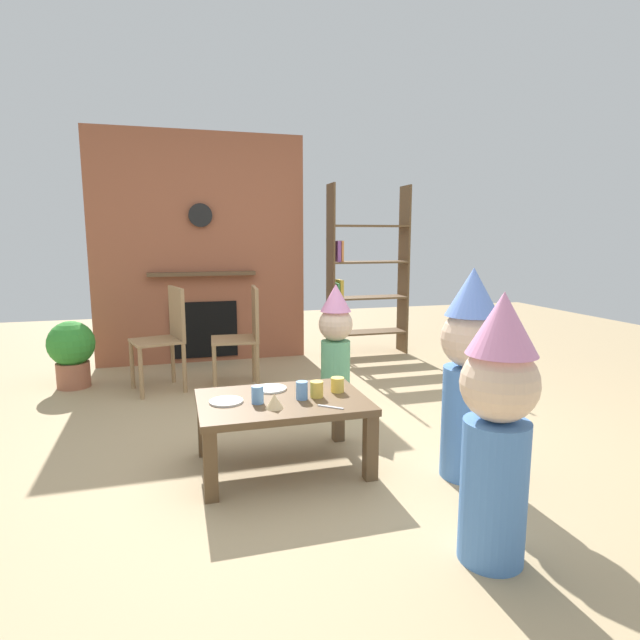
# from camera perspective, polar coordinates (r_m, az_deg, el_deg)

# --- Properties ---
(ground_plane) EXTENTS (12.00, 12.00, 0.00)m
(ground_plane) POSITION_cam_1_polar(r_m,az_deg,el_deg) (3.42, -0.60, -13.66)
(ground_plane) COLOR tan
(brick_fireplace_feature) EXTENTS (2.20, 0.28, 2.40)m
(brick_fireplace_feature) POSITION_cam_1_polar(r_m,az_deg,el_deg) (5.65, -13.06, 7.55)
(brick_fireplace_feature) COLOR #935138
(brick_fireplace_feature) RESTS_ON ground_plane
(bookshelf) EXTENTS (0.90, 0.28, 1.90)m
(bookshelf) POSITION_cam_1_polar(r_m,az_deg,el_deg) (5.84, 4.82, 4.80)
(bookshelf) COLOR brown
(bookshelf) RESTS_ON ground_plane
(coffee_table) EXTENTS (0.95, 0.67, 0.41)m
(coffee_table) POSITION_cam_1_polar(r_m,az_deg,el_deg) (3.01, -4.19, -9.86)
(coffee_table) COLOR brown
(coffee_table) RESTS_ON ground_plane
(paper_cup_near_left) EXTENTS (0.08, 0.08, 0.09)m
(paper_cup_near_left) POSITION_cam_1_polar(r_m,az_deg,el_deg) (3.00, -0.36, -7.67)
(paper_cup_near_left) COLOR #F2CC4C
(paper_cup_near_left) RESTS_ON coffee_table
(paper_cup_near_right) EXTENTS (0.07, 0.07, 0.10)m
(paper_cup_near_right) POSITION_cam_1_polar(r_m,az_deg,el_deg) (2.96, -2.02, -7.79)
(paper_cup_near_right) COLOR #669EE0
(paper_cup_near_right) RESTS_ON coffee_table
(paper_cup_center) EXTENTS (0.08, 0.08, 0.09)m
(paper_cup_center) POSITION_cam_1_polar(r_m,az_deg,el_deg) (3.10, 1.94, -7.17)
(paper_cup_center) COLOR #F2CC4C
(paper_cup_center) RESTS_ON coffee_table
(paper_cup_far_left) EXTENTS (0.07, 0.07, 0.10)m
(paper_cup_far_left) POSITION_cam_1_polar(r_m,az_deg,el_deg) (2.91, -6.93, -8.21)
(paper_cup_far_left) COLOR #669EE0
(paper_cup_far_left) RESTS_ON coffee_table
(paper_plate_front) EXTENTS (0.19, 0.19, 0.01)m
(paper_plate_front) POSITION_cam_1_polar(r_m,az_deg,el_deg) (3.17, -5.50, -7.57)
(paper_plate_front) COLOR white
(paper_plate_front) RESTS_ON coffee_table
(paper_plate_rear) EXTENTS (0.19, 0.19, 0.01)m
(paper_plate_rear) POSITION_cam_1_polar(r_m,az_deg,el_deg) (2.96, -10.34, -8.85)
(paper_plate_rear) COLOR white
(paper_plate_rear) RESTS_ON coffee_table
(birthday_cake_slice) EXTENTS (0.10, 0.10, 0.08)m
(birthday_cake_slice) POSITION_cam_1_polar(r_m,az_deg,el_deg) (2.82, -5.07, -8.92)
(birthday_cake_slice) COLOR #EAC68C
(birthday_cake_slice) RESTS_ON coffee_table
(table_fork) EXTENTS (0.12, 0.11, 0.01)m
(table_fork) POSITION_cam_1_polar(r_m,az_deg,el_deg) (2.84, 1.18, -9.60)
(table_fork) COLOR silver
(table_fork) RESTS_ON coffee_table
(child_with_cone_hat) EXTENTS (0.31, 0.31, 1.12)m
(child_with_cone_hat) POSITION_cam_1_polar(r_m,az_deg,el_deg) (2.22, 19.03, -10.71)
(child_with_cone_hat) COLOR #4C7FC6
(child_with_cone_hat) RESTS_ON ground_plane
(child_in_pink) EXTENTS (0.32, 0.32, 1.17)m
(child_in_pink) POSITION_cam_1_polar(r_m,az_deg,el_deg) (2.94, 16.21, -5.20)
(child_in_pink) COLOR #4C7FC6
(child_in_pink) RESTS_ON ground_plane
(child_by_the_chairs) EXTENTS (0.27, 0.27, 0.97)m
(child_by_the_chairs) POSITION_cam_1_polar(r_m,az_deg,el_deg) (4.07, 1.74, -2.42)
(child_by_the_chairs) COLOR #66B27F
(child_by_the_chairs) RESTS_ON ground_plane
(dining_chair_left) EXTENTS (0.49, 0.49, 0.90)m
(dining_chair_left) POSITION_cam_1_polar(r_m,az_deg,el_deg) (4.67, -16.58, -1.29)
(dining_chair_left) COLOR #9E7A51
(dining_chair_left) RESTS_ON ground_plane
(dining_chair_middle) EXTENTS (0.43, 0.43, 0.90)m
(dining_chair_middle) POSITION_cam_1_polar(r_m,az_deg,el_deg) (4.57, -8.30, -1.24)
(dining_chair_middle) COLOR #9E7A51
(dining_chair_middle) RESTS_ON ground_plane
(potted_plant_tall) EXTENTS (0.41, 0.41, 0.61)m
(potted_plant_tall) POSITION_cam_1_polar(r_m,az_deg,el_deg) (5.74, 17.28, -0.88)
(potted_plant_tall) COLOR beige
(potted_plant_tall) RESTS_ON ground_plane
(potted_plant_short) EXTENTS (0.40, 0.40, 0.60)m
(potted_plant_short) POSITION_cam_1_polar(r_m,az_deg,el_deg) (5.07, -25.79, -3.04)
(potted_plant_short) COLOR #9E5B42
(potted_plant_short) RESTS_ON ground_plane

